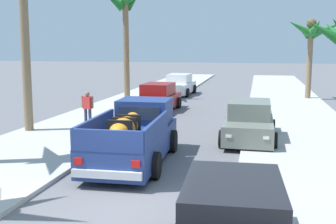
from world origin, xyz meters
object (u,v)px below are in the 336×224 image
at_px(car_right_near, 179,85).
at_px(palm_tree_right_fore, 312,34).
at_px(car_left_near, 158,98).
at_px(pedestrian, 88,107).
at_px(palm_tree_right_mid, 125,9).
at_px(car_left_mid, 249,122).
at_px(pickup_truck, 134,136).

bearing_deg(car_right_near, palm_tree_right_fore, -5.03).
xyz_separation_m(car_left_near, pedestrian, (-1.99, -5.08, 0.20)).
relative_size(car_left_near, palm_tree_right_mid, 0.58).
distance_m(car_left_mid, palm_tree_right_mid, 14.40).
relative_size(car_right_near, car_left_mid, 1.01).
height_order(pickup_truck, palm_tree_right_mid, palm_tree_right_mid).
relative_size(car_left_mid, palm_tree_right_fore, 0.79).
bearing_deg(car_left_mid, palm_tree_right_mid, 128.58).
height_order(pickup_truck, car_right_near, pickup_truck).
bearing_deg(palm_tree_right_mid, car_left_near, -52.30).
relative_size(car_right_near, palm_tree_right_fore, 0.80).
bearing_deg(pedestrian, palm_tree_right_mid, 97.53).
distance_m(pickup_truck, car_left_mid, 5.06).
relative_size(palm_tree_right_fore, palm_tree_right_mid, 0.73).
distance_m(pickup_truck, palm_tree_right_mid, 15.87).
relative_size(car_left_near, pedestrian, 2.71).
bearing_deg(car_left_near, palm_tree_right_fore, 38.24).
distance_m(car_right_near, car_left_mid, 15.13).
xyz_separation_m(car_right_near, palm_tree_right_fore, (9.13, -0.80, 3.67)).
xyz_separation_m(car_left_mid, pedestrian, (-7.15, 1.25, 0.20)).
height_order(palm_tree_right_fore, pedestrian, palm_tree_right_fore).
height_order(car_left_near, palm_tree_right_fore, palm_tree_right_fore).
bearing_deg(palm_tree_right_fore, palm_tree_right_mid, -166.84).
xyz_separation_m(pickup_truck, palm_tree_right_mid, (-4.92, 14.19, 5.13)).
height_order(car_left_mid, palm_tree_right_mid, palm_tree_right_mid).
height_order(pickup_truck, car_left_near, pickup_truck).
bearing_deg(car_right_near, palm_tree_right_mid, -129.02).
bearing_deg(car_left_near, car_right_near, 92.02).
relative_size(car_left_mid, pedestrian, 2.68).
xyz_separation_m(car_right_near, palm_tree_right_mid, (-2.94, -3.63, 5.23)).
height_order(car_left_mid, pedestrian, pedestrian).
xyz_separation_m(palm_tree_right_fore, palm_tree_right_mid, (-12.07, -2.82, 1.56)).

